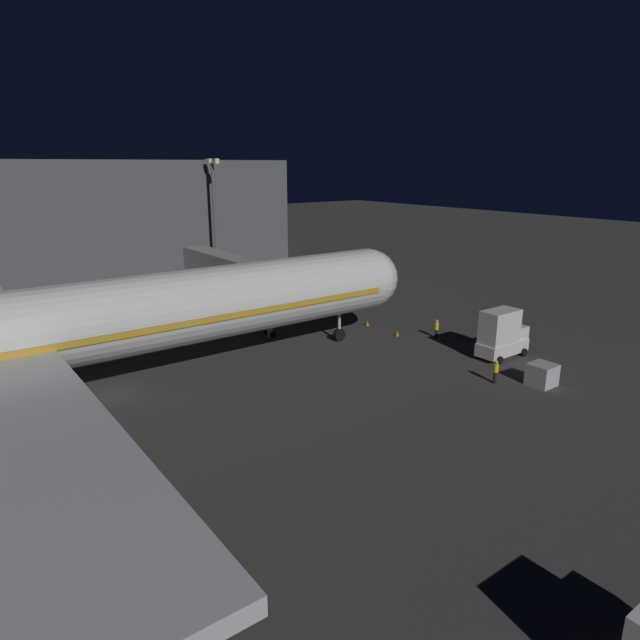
# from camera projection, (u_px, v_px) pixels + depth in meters

# --- Properties ---
(ground_plane) EXTENTS (320.00, 320.00, 0.00)m
(ground_plane) POSITION_uv_depth(u_px,v_px,m) (112.00, 394.00, 40.17)
(ground_plane) COLOR #383533
(jet_bridge) EXTENTS (19.61, 3.40, 7.12)m
(jet_bridge) POSITION_uv_depth(u_px,v_px,m) (240.00, 271.00, 56.46)
(jet_bridge) COLOR #9E9E99
(jet_bridge) RESTS_ON ground_plane
(apron_floodlight_mast) EXTENTS (2.90, 0.50, 16.84)m
(apron_floodlight_mast) POSITION_uv_depth(u_px,v_px,m) (215.00, 216.00, 69.42)
(apron_floodlight_mast) COLOR #59595E
(apron_floodlight_mast) RESTS_ON ground_plane
(cargo_truck_aft) EXTENTS (2.36, 4.95, 4.29)m
(cargo_truck_aft) POSITION_uv_depth(u_px,v_px,m) (502.00, 334.00, 47.32)
(cargo_truck_aft) COLOR silver
(cargo_truck_aft) RESTS_ON ground_plane
(baggage_container_spare) EXTENTS (1.80, 1.86, 1.69)m
(baggage_container_spare) POSITION_uv_depth(u_px,v_px,m) (542.00, 375.00, 41.64)
(baggage_container_spare) COLOR #B7BABF
(baggage_container_spare) RESTS_ON ground_plane
(ground_crew_near_nose_gear) EXTENTS (0.40, 0.40, 1.86)m
(ground_crew_near_nose_gear) POSITION_uv_depth(u_px,v_px,m) (496.00, 371.00, 41.94)
(ground_crew_near_nose_gear) COLOR black
(ground_crew_near_nose_gear) RESTS_ON ground_plane
(ground_crew_under_port_wing) EXTENTS (0.40, 0.40, 1.81)m
(ground_crew_under_port_wing) POSITION_uv_depth(u_px,v_px,m) (437.00, 328.00, 53.00)
(ground_crew_under_port_wing) COLOR black
(ground_crew_under_port_wing) RESTS_ON ground_plane
(traffic_cone_nose_port) EXTENTS (0.36, 0.36, 0.55)m
(traffic_cone_nose_port) POSITION_uv_depth(u_px,v_px,m) (397.00, 333.00, 53.73)
(traffic_cone_nose_port) COLOR orange
(traffic_cone_nose_port) RESTS_ON ground_plane
(traffic_cone_nose_starboard) EXTENTS (0.36, 0.36, 0.55)m
(traffic_cone_nose_starboard) POSITION_uv_depth(u_px,v_px,m) (367.00, 323.00, 57.12)
(traffic_cone_nose_starboard) COLOR orange
(traffic_cone_nose_starboard) RESTS_ON ground_plane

